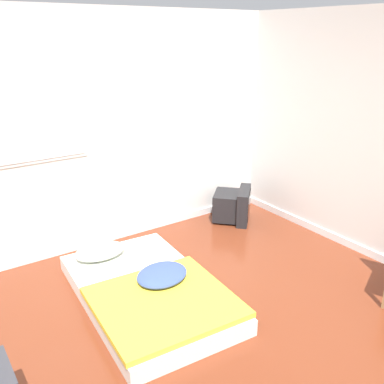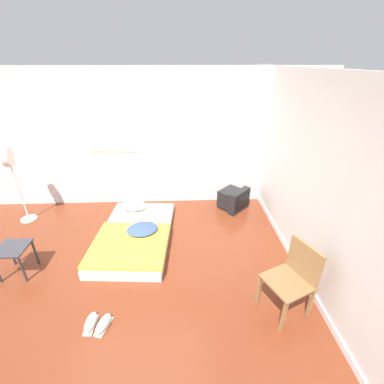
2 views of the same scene
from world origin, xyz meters
name	(u,v)px [view 1 (image 1 of 2)]	position (x,y,z in m)	size (l,w,h in m)	color
ground_plane	(217,383)	(0.00, 0.00, 0.00)	(20.00, 20.00, 0.00)	maroon
wall_back	(74,138)	(-0.01, 2.53, 1.29)	(7.45, 0.08, 2.60)	silver
mattress_bed	(147,289)	(0.09, 1.18, 0.11)	(1.25, 1.95, 0.29)	silver
crt_tv	(233,205)	(1.91, 2.13, 0.21)	(0.67, 0.67, 0.43)	black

